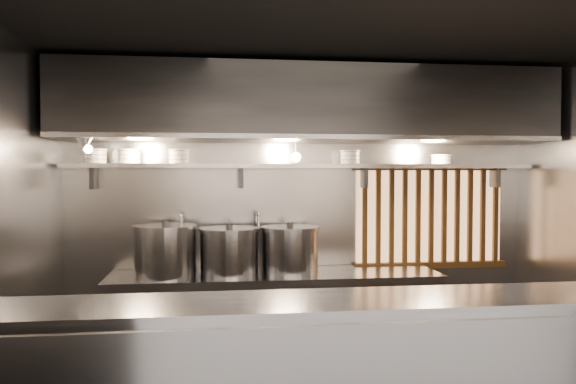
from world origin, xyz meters
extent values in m
plane|color=black|center=(0.00, 0.00, 2.80)|extent=(4.50, 4.50, 0.00)
plane|color=gray|center=(0.00, 1.50, 1.40)|extent=(4.50, 0.00, 4.50)
plane|color=gray|center=(-2.25, 0.00, 1.40)|extent=(0.00, 3.00, 3.00)
cube|color=#939398|center=(0.00, -0.95, 1.11)|extent=(4.50, 0.56, 0.03)
cube|color=#939398|center=(-0.30, 1.13, 0.45)|extent=(3.00, 0.70, 0.90)
cube|color=#939398|center=(0.00, 1.32, 1.88)|extent=(4.40, 0.34, 0.04)
cube|color=#2D2D30|center=(0.00, 1.10, 2.42)|extent=(4.40, 0.80, 0.65)
cube|color=#939398|center=(0.00, 0.70, 2.12)|extent=(4.40, 0.03, 0.04)
cube|color=#FFB572|center=(1.30, 1.48, 1.38)|extent=(1.50, 0.02, 0.92)
cube|color=brown|center=(1.30, 1.43, 1.87)|extent=(1.56, 0.06, 0.06)
cube|color=brown|center=(1.30, 1.43, 0.89)|extent=(1.56, 0.06, 0.06)
cube|color=brown|center=(0.62, 1.43, 1.38)|extent=(0.04, 0.04, 0.92)
cube|color=brown|center=(0.75, 1.43, 1.38)|extent=(0.04, 0.04, 0.92)
cube|color=brown|center=(0.89, 1.43, 1.38)|extent=(0.04, 0.04, 0.92)
cube|color=brown|center=(1.03, 1.43, 1.38)|extent=(0.04, 0.04, 0.92)
cube|color=brown|center=(1.16, 1.43, 1.38)|extent=(0.04, 0.04, 0.92)
cube|color=brown|center=(1.30, 1.43, 1.38)|extent=(0.04, 0.04, 0.92)
cube|color=brown|center=(1.44, 1.43, 1.38)|extent=(0.04, 0.04, 0.92)
cube|color=brown|center=(1.57, 1.43, 1.38)|extent=(0.04, 0.04, 0.92)
cube|color=brown|center=(1.71, 1.43, 1.38)|extent=(0.04, 0.04, 0.92)
cube|color=brown|center=(1.85, 1.43, 1.38)|extent=(0.04, 0.04, 0.92)
cube|color=brown|center=(1.98, 1.43, 1.38)|extent=(0.05, 0.04, 0.92)
cylinder|color=silver|center=(-1.15, 1.45, 1.19)|extent=(0.03, 0.03, 0.48)
sphere|color=silver|center=(-1.15, 1.45, 1.43)|extent=(0.04, 0.04, 0.04)
cylinder|color=silver|center=(-1.15, 1.32, 1.43)|extent=(0.03, 0.26, 0.03)
sphere|color=silver|center=(-1.15, 1.19, 1.43)|extent=(0.04, 0.04, 0.04)
cylinder|color=silver|center=(-1.15, 1.19, 1.36)|extent=(0.03, 0.03, 0.14)
cylinder|color=silver|center=(-0.45, 1.45, 1.19)|extent=(0.03, 0.03, 0.48)
sphere|color=silver|center=(-0.45, 1.45, 1.43)|extent=(0.04, 0.04, 0.04)
cylinder|color=silver|center=(-0.45, 1.32, 1.43)|extent=(0.03, 0.26, 0.03)
sphere|color=silver|center=(-0.45, 1.19, 1.43)|extent=(0.04, 0.04, 0.04)
cylinder|color=silver|center=(-0.45, 1.19, 1.36)|extent=(0.03, 0.03, 0.14)
cone|color=#939398|center=(-1.90, 0.85, 2.07)|extent=(0.25, 0.27, 0.20)
sphere|color=#FFE0B2|center=(-1.87, 0.83, 2.01)|extent=(0.07, 0.07, 0.07)
cylinder|color=#2D2D30|center=(-1.90, 0.95, 2.15)|extent=(0.02, 0.22, 0.02)
cylinder|color=#2D2D30|center=(-0.10, 1.20, 2.04)|extent=(0.01, 0.01, 0.12)
sphere|color=#FFE0B2|center=(-0.10, 1.20, 1.96)|extent=(0.09, 0.09, 0.09)
cylinder|color=#939398|center=(-0.72, 1.14, 1.09)|extent=(0.55, 0.55, 0.39)
cylinder|color=#939398|center=(-0.72, 1.14, 1.30)|extent=(0.58, 0.58, 0.03)
cylinder|color=#2D2D30|center=(-0.72, 1.14, 1.34)|extent=(0.06, 0.06, 0.04)
cylinder|color=#939398|center=(-1.28, 1.09, 1.11)|extent=(0.65, 0.65, 0.43)
cylinder|color=#939398|center=(-1.28, 1.09, 1.34)|extent=(0.69, 0.69, 0.03)
cylinder|color=#2D2D30|center=(-1.28, 1.09, 1.38)|extent=(0.06, 0.06, 0.04)
cylinder|color=#939398|center=(-0.16, 1.17, 1.10)|extent=(0.57, 0.57, 0.39)
cylinder|color=#939398|center=(-0.16, 1.17, 1.31)|extent=(0.61, 0.61, 0.03)
cylinder|color=#2D2D30|center=(-0.16, 1.17, 1.34)|extent=(0.06, 0.06, 0.04)
cylinder|color=silver|center=(-1.92, 1.32, 1.92)|extent=(0.20, 0.20, 0.03)
cylinder|color=silver|center=(-1.92, 1.32, 1.96)|extent=(0.20, 0.20, 0.03)
cylinder|color=silver|center=(-1.92, 1.32, 2.00)|extent=(0.20, 0.20, 0.03)
cylinder|color=silver|center=(-1.92, 1.32, 2.02)|extent=(0.22, 0.22, 0.01)
cylinder|color=silver|center=(-1.62, 1.32, 1.92)|extent=(0.20, 0.20, 0.03)
cylinder|color=silver|center=(-1.62, 1.32, 1.96)|extent=(0.20, 0.20, 0.03)
cylinder|color=silver|center=(-1.62, 1.32, 2.00)|extent=(0.20, 0.20, 0.03)
cylinder|color=silver|center=(-1.62, 1.32, 2.02)|extent=(0.22, 0.22, 0.01)
cylinder|color=silver|center=(-1.17, 1.32, 1.92)|extent=(0.19, 0.19, 0.03)
cylinder|color=silver|center=(-1.17, 1.32, 1.96)|extent=(0.19, 0.19, 0.03)
cylinder|color=silver|center=(-1.17, 1.32, 2.00)|extent=(0.19, 0.19, 0.03)
cylinder|color=silver|center=(-1.17, 1.32, 2.02)|extent=(0.20, 0.20, 0.01)
cylinder|color=silver|center=(0.44, 1.32, 1.92)|extent=(0.18, 0.18, 0.03)
cylinder|color=silver|center=(0.44, 1.32, 1.96)|extent=(0.18, 0.18, 0.03)
cylinder|color=silver|center=(0.44, 1.32, 2.00)|extent=(0.18, 0.18, 0.03)
cylinder|color=silver|center=(0.44, 1.32, 2.02)|extent=(0.20, 0.20, 0.01)
cylinder|color=silver|center=(1.35, 1.32, 1.92)|extent=(0.19, 0.19, 0.03)
cylinder|color=silver|center=(1.35, 1.32, 1.96)|extent=(0.19, 0.19, 0.03)
cylinder|color=silver|center=(1.35, 1.32, 1.99)|extent=(0.21, 0.21, 0.01)
camera|label=1|loc=(-0.84, -3.93, 1.82)|focal=35.00mm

